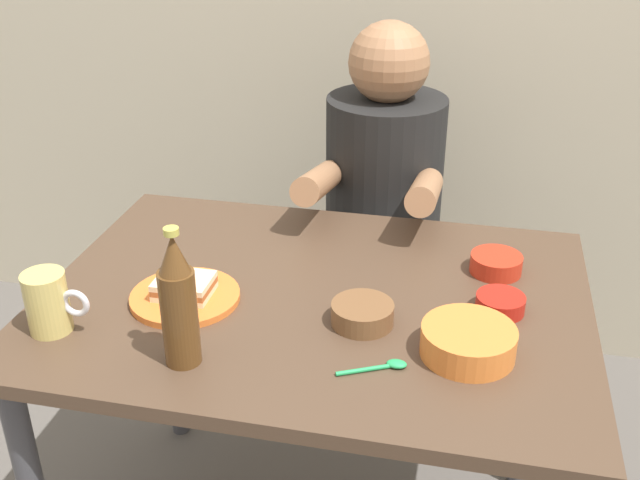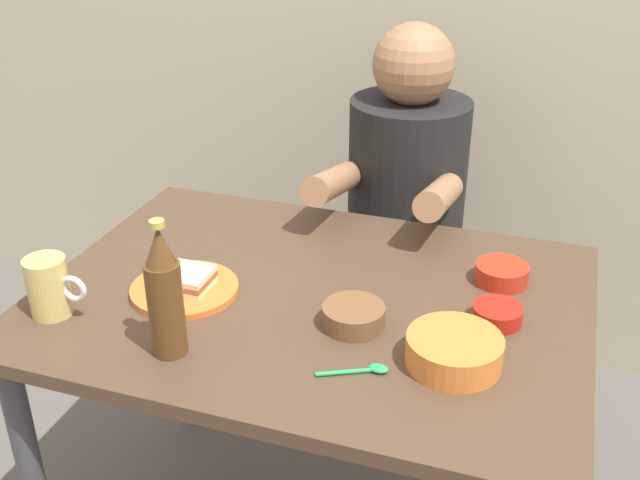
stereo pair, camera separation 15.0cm
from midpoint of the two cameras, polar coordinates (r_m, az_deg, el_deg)
The scene contains 12 objects.
dining_table at distance 1.58m, azimuth -3.12°, elevation -7.12°, with size 1.10×0.80×0.74m.
stool at distance 2.25m, azimuth 2.59°, elevation -4.69°, with size 0.34×0.34×0.45m.
person_seated at distance 2.05m, azimuth 2.77°, elevation 5.07°, with size 0.33×0.56×0.72m.
plate_orange at distance 1.55m, azimuth -12.93°, elevation -4.30°, with size 0.22×0.22×0.01m, color orange.
sandwich at distance 1.54m, azimuth -13.03°, elevation -3.50°, with size 0.11×0.09×0.04m.
beer_mug at distance 1.51m, azimuth -22.60°, elevation -4.47°, with size 0.13×0.08×0.12m.
beer_bottle at distance 1.32m, azimuth -13.92°, elevation -4.79°, with size 0.06×0.06×0.26m.
soup_bowl_orange at distance 1.36m, azimuth 8.06°, elevation -7.63°, with size 0.17×0.17×0.05m.
condiment_bowl_brown at distance 1.43m, azimuth 0.23°, elevation -5.62°, with size 0.12×0.12×0.04m.
sambal_bowl_red at distance 1.49m, azimuth 10.73°, elevation -4.78°, with size 0.10×0.10×0.03m.
sauce_bowl_chili at distance 1.63m, azimuth 10.65°, elevation -1.79°, with size 0.11×0.11×0.04m.
spoon at distance 1.32m, azimuth 1.65°, elevation -9.63°, with size 0.12×0.06×0.01m.
Camera 1 is at (0.29, -1.28, 1.54)m, focal length 42.27 mm.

